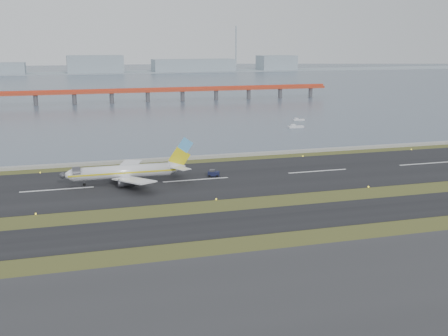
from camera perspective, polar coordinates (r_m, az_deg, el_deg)
The scene contains 12 objects.
ground at distance 140.31m, azimuth 0.03°, elevation -4.09°, with size 1000.00×1000.00×0.00m, color #304418.
apron_strip at distance 92.47m, azimuth 10.02°, elevation -13.58°, with size 1000.00×50.00×0.10m, color #2D2E30.
taxiway_strip at distance 129.37m, azimuth 1.54°, elevation -5.56°, with size 1000.00×18.00×0.10m, color black.
runway_strip at distance 168.24m, azimuth -2.87°, elevation -1.22°, with size 1000.00×45.00×0.10m, color black.
seawall at distance 196.70m, azimuth -4.93°, elevation 0.95°, with size 1000.00×2.50×1.00m, color #989893.
bay_water at distance 591.35m, azimuth -12.86°, elevation 8.57°, with size 1400.00×800.00×1.30m, color #485667.
red_pier at distance 384.60m, azimuth -7.77°, elevation 7.72°, with size 260.00×5.00×10.20m.
far_shoreline at distance 751.30m, azimuth -12.67°, elevation 9.89°, with size 1400.00×80.00×60.50m.
airliner at distance 166.28m, azimuth -9.77°, elevation -0.35°, with size 38.52×32.89×12.80m.
pushback_tug at distance 172.02m, azimuth -1.08°, elevation -0.54°, with size 3.89×3.07×2.19m.
workboat_near at distance 271.00m, azimuth 7.27°, elevation 4.19°, with size 7.47×2.37×1.81m.
workboat_far at distance 295.86m, azimuth 7.57°, elevation 4.88°, with size 6.07×2.27×1.45m.
Camera 1 is at (-38.06, -128.71, 40.90)m, focal length 45.00 mm.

